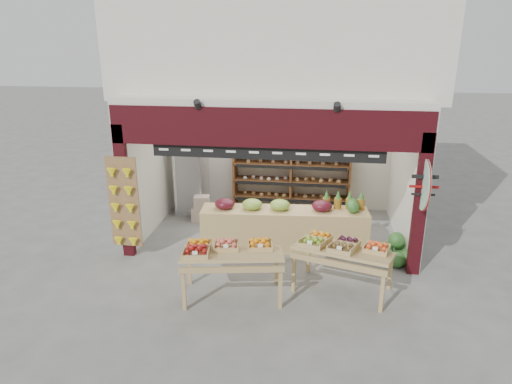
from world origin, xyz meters
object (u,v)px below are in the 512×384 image
object	(u,v)px
display_table_left	(225,251)
watermelon_pile	(394,252)
cardboard_stack	(211,211)
refrigerator	(192,179)
display_table_right	(341,247)
mid_counter	(284,227)
back_shelving	(291,167)

from	to	relation	value
display_table_left	watermelon_pile	bearing A→B (deg)	28.48
cardboard_stack	display_table_left	xyz separation A→B (m)	(1.03, -3.22, 0.58)
refrigerator	cardboard_stack	xyz separation A→B (m)	(0.56, -0.43, -0.66)
display_table_right	refrigerator	bearing A→B (deg)	137.20
mid_counter	watermelon_pile	size ratio (longest dim) A/B	4.49
mid_counter	watermelon_pile	world-z (taller)	mid_counter
mid_counter	watermelon_pile	xyz separation A→B (m)	(2.17, -0.32, -0.27)
refrigerator	display_table_left	xyz separation A→B (m)	(1.58, -3.65, -0.08)
display_table_left	cardboard_stack	bearing A→B (deg)	107.66
mid_counter	watermelon_pile	distance (m)	2.21
back_shelving	mid_counter	size ratio (longest dim) A/B	0.85
back_shelving	display_table_right	xyz separation A→B (m)	(1.08, -3.78, -0.33)
display_table_left	watermelon_pile	world-z (taller)	display_table_left
display_table_left	refrigerator	bearing A→B (deg)	113.41
refrigerator	watermelon_pile	size ratio (longest dim) A/B	2.32
mid_counter	display_table_left	world-z (taller)	mid_counter
back_shelving	refrigerator	world-z (taller)	back_shelving
refrigerator	mid_counter	size ratio (longest dim) A/B	0.52
watermelon_pile	display_table_left	bearing A→B (deg)	-151.52
display_table_right	watermelon_pile	world-z (taller)	display_table_right
back_shelving	refrigerator	xyz separation A→B (m)	(-2.40, -0.56, -0.24)
cardboard_stack	mid_counter	distance (m)	2.26
cardboard_stack	display_table_right	xyz separation A→B (m)	(2.92, -2.79, 0.56)
display_table_left	watermelon_pile	size ratio (longest dim) A/B	2.35
back_shelving	cardboard_stack	bearing A→B (deg)	-151.74
cardboard_stack	display_table_right	bearing A→B (deg)	-43.66
display_table_left	display_table_right	distance (m)	1.95
display_table_left	display_table_right	xyz separation A→B (m)	(1.90, 0.43, -0.01)
refrigerator	watermelon_pile	world-z (taller)	refrigerator
back_shelving	display_table_left	xyz separation A→B (m)	(-0.81, -4.21, -0.32)
mid_counter	cardboard_stack	bearing A→B (deg)	145.18
watermelon_pile	mid_counter	bearing A→B (deg)	171.66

